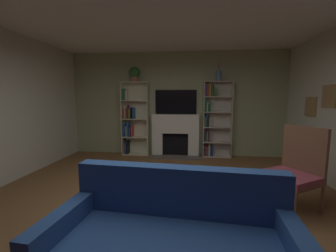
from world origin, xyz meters
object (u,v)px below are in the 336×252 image
Objects in this scene: tv at (176,102)px; bookshelf_left at (133,120)px; potted_plant at (134,73)px; vase_with_flowers at (219,75)px; armchair at (295,169)px; fireplace at (175,134)px; bookshelf_right at (214,119)px.

tv is 0.56× the size of bookshelf_left.
tv is 1.33m from potted_plant.
vase_with_flowers is 3.17m from armchair.
fireplace is 3.28m from armchair.
fireplace is 1.94m from potted_plant.
fireplace is 0.68× the size of bookshelf_right.
vase_with_flowers is at bearing -30.93° from bookshelf_right.
potted_plant reaches higher than bookshelf_right.
fireplace is 1.87m from vase_with_flowers.
bookshelf_left is at bearing -179.90° from bookshelf_right.
bookshelf_left is 4.09m from armchair.
bookshelf_right is 5.08× the size of potted_plant.
bookshelf_right is (1.01, -0.07, -0.45)m from tv.
bookshelf_left is 1.00× the size of bookshelf_right.
vase_with_flowers is (2.27, -0.05, 1.18)m from bookshelf_left.
bookshelf_right is at bearing -3.79° from tv.
bookshelf_right is (2.18, 0.00, 0.05)m from bookshelf_left.
bookshelf_left and bookshelf_right have the same top height.
fireplace is 1.08m from bookshelf_right.
bookshelf_right is at bearing 1.46° from potted_plant.
potted_plant is 0.34× the size of armchair.
armchair is at bearing -41.87° from potted_plant.
fireplace is at bearing 124.86° from armchair.
vase_with_flowers reaches higher than armchair.
vase_with_flowers is at bearing -1.49° from fireplace.
vase_with_flowers is (1.09, -0.12, 0.67)m from tv.
tv is at bearing 176.21° from bookshelf_right.
armchair is at bearing -55.14° from fireplace.
fireplace is at bearing -90.00° from tv.
tv is (0.00, 0.09, 0.85)m from fireplace.
armchair is (1.87, -2.78, -0.88)m from tv.
vase_with_flowers is (1.09, -0.03, 1.52)m from fireplace.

